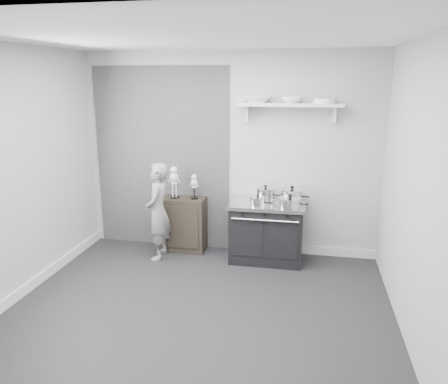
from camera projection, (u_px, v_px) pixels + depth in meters
The scene contains 15 objects.
ground at pixel (197, 312), 4.51m from camera, with size 4.00×4.00×0.00m, color black.
room_shell at pixel (190, 152), 4.25m from camera, with size 4.02×3.62×2.71m.
wall_shelf at pixel (290, 106), 5.45m from camera, with size 1.30×0.26×0.24m.
stove at pixel (267, 231), 5.71m from camera, with size 0.98×0.61×0.79m.
side_cabinet at pixel (184, 224), 6.06m from camera, with size 0.58×0.34×0.75m, color black.
child at pixel (158, 211), 5.73m from camera, with size 0.47×0.31×1.29m, color gray.
pot_back_left at pixel (265, 194), 5.71m from camera, with size 0.33×0.24×0.21m.
pot_back_right at pixel (292, 195), 5.65m from camera, with size 0.37×0.28×0.22m.
pot_front_right at pixel (290, 203), 5.38m from camera, with size 0.37×0.28×0.18m.
pot_front_center at pixel (258, 202), 5.45m from camera, with size 0.28×0.19×0.15m.
skeleton_full at pixel (174, 180), 5.92m from camera, with size 0.14×0.09×0.50m, color silver, non-canonical shape.
skeleton_torso at pixel (194, 185), 5.88m from camera, with size 0.11×0.07×0.39m, color silver, non-canonical shape.
bowl_large at pixel (258, 99), 5.50m from camera, with size 0.34×0.34×0.08m, color white.
bowl_small at pixel (291, 100), 5.42m from camera, with size 0.25×0.25×0.08m, color white.
plate_stack at pixel (324, 101), 5.35m from camera, with size 0.26×0.26×0.06m, color white.
Camera 1 is at (1.05, -3.92, 2.34)m, focal length 35.00 mm.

